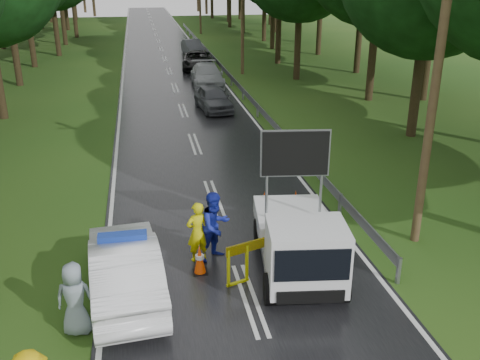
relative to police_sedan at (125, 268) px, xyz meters
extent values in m
plane|color=#1F4814|center=(2.80, -0.72, -0.74)|extent=(160.00, 160.00, 0.00)
cube|color=black|center=(2.80, 29.28, -0.73)|extent=(7.00, 140.00, 0.02)
cylinder|color=gray|center=(6.50, -0.72, -0.39)|extent=(0.12, 0.12, 0.70)
cube|color=gray|center=(6.50, 29.28, -0.19)|extent=(0.05, 60.00, 0.30)
cylinder|color=#4F3724|center=(8.00, 1.28, 4.26)|extent=(0.24, 0.24, 10.00)
cylinder|color=#4F3724|center=(8.00, 27.28, 4.26)|extent=(0.24, 0.24, 10.00)
imported|color=white|center=(0.00, 0.00, 0.00)|extent=(1.92, 4.55, 1.46)
cube|color=#1938A5|center=(0.00, 0.00, 0.80)|extent=(1.12, 0.40, 0.15)
cube|color=gray|center=(4.29, 0.71, -0.25)|extent=(2.25, 3.93, 0.22)
cube|color=white|center=(4.41, 1.59, 0.11)|extent=(2.13, 2.36, 0.49)
cube|color=white|center=(4.08, -0.87, 0.37)|extent=(1.95, 1.64, 1.51)
cube|color=black|center=(3.99, -1.60, 0.55)|extent=(1.63, 0.25, 0.75)
cube|color=black|center=(4.36, 1.24, 2.11)|extent=(1.69, 0.33, 1.15)
cylinder|color=black|center=(3.22, -0.94, -0.36)|extent=(0.34, 0.77, 0.75)
cylinder|color=black|center=(4.89, -1.16, -0.36)|extent=(0.34, 0.77, 0.75)
cylinder|color=black|center=(3.59, 1.88, -0.36)|extent=(0.34, 0.77, 0.75)
cylinder|color=black|center=(5.27, 1.65, -0.36)|extent=(0.34, 0.77, 0.75)
cube|color=#D1D50B|center=(2.40, -0.13, -0.23)|extent=(0.08, 0.08, 1.01)
cube|color=#D1D50B|center=(2.88, 0.03, -0.23)|extent=(0.08, 0.08, 1.01)
cube|color=#D1D50B|center=(4.32, 0.53, -0.23)|extent=(0.08, 0.08, 1.01)
cube|color=#D1D50B|center=(4.80, 0.70, -0.23)|extent=(0.08, 0.08, 1.01)
cube|color=#F2CC00|center=(3.60, 0.28, 0.23)|extent=(2.51, 0.91, 0.25)
imported|color=yellow|center=(1.83, 1.28, 0.10)|extent=(0.69, 0.55, 1.66)
imported|color=#1824A1|center=(2.30, 1.33, 0.20)|extent=(1.15, 1.09, 1.88)
imported|color=gray|center=(-1.00, -1.22, 0.09)|extent=(0.87, 0.64, 1.64)
imported|color=#45464D|center=(4.44, 17.09, -0.08)|extent=(1.95, 3.97, 1.30)
imported|color=#979A9E|center=(4.93, 23.52, -0.03)|extent=(2.12, 4.89, 1.40)
imported|color=black|center=(5.01, 29.83, -0.06)|extent=(2.74, 5.07, 1.35)
imported|color=#46484F|center=(5.40, 37.25, -0.08)|extent=(1.81, 4.08, 1.30)
cube|color=black|center=(1.80, 0.64, -0.72)|extent=(0.37, 0.37, 0.03)
cone|color=#FF4908|center=(1.80, 0.64, -0.34)|extent=(0.30, 0.30, 0.76)
cube|color=black|center=(4.16, 3.65, -0.72)|extent=(0.38, 0.38, 0.03)
cone|color=#FF4908|center=(4.16, 3.65, -0.32)|extent=(0.31, 0.31, 0.79)
cube|color=black|center=(-0.60, 0.22, -0.72)|extent=(0.31, 0.31, 0.03)
cone|color=#FF4908|center=(-0.60, 0.22, -0.39)|extent=(0.26, 0.26, 0.65)
cube|color=black|center=(5.20, 3.78, -0.72)|extent=(0.33, 0.33, 0.03)
cone|color=#FF4908|center=(5.20, 3.78, -0.37)|extent=(0.27, 0.27, 0.69)
camera|label=1|loc=(0.64, -11.05, 6.46)|focal=40.00mm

